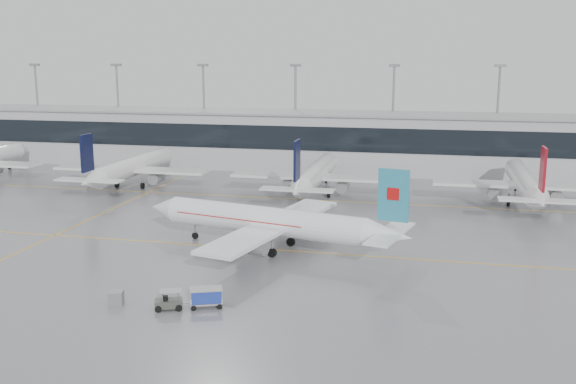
% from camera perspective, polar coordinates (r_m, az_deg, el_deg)
% --- Properties ---
extents(ground, '(320.00, 320.00, 0.00)m').
position_cam_1_polar(ground, '(81.50, -1.88, -5.12)').
color(ground, gray).
rests_on(ground, ground).
extents(taxi_line_main, '(120.00, 0.25, 0.01)m').
position_cam_1_polar(taxi_line_main, '(81.49, -1.88, -5.11)').
color(taxi_line_main, '#E7A212').
rests_on(taxi_line_main, ground).
extents(taxi_line_north, '(120.00, 0.25, 0.01)m').
position_cam_1_polar(taxi_line_north, '(109.85, 2.08, -0.70)').
color(taxi_line_north, '#E7A212').
rests_on(taxi_line_north, ground).
extents(taxi_line_cross, '(0.25, 60.00, 0.01)m').
position_cam_1_polar(taxi_line_cross, '(105.93, -15.66, -1.60)').
color(taxi_line_cross, '#E7A212').
rests_on(taxi_line_cross, ground).
extents(terminal, '(180.00, 15.00, 12.00)m').
position_cam_1_polar(terminal, '(139.98, 4.55, 4.45)').
color(terminal, '#A9A9AD').
rests_on(terminal, ground).
extents(terminal_glass, '(180.00, 0.20, 5.00)m').
position_cam_1_polar(terminal_glass, '(132.38, 4.09, 4.70)').
color(terminal_glass, black).
rests_on(terminal_glass, ground).
extents(terminal_roof, '(182.00, 16.00, 0.40)m').
position_cam_1_polar(terminal_roof, '(139.33, 4.60, 6.98)').
color(terminal_roof, gray).
rests_on(terminal_roof, ground).
extents(light_masts, '(156.40, 1.00, 22.60)m').
position_cam_1_polar(light_masts, '(145.17, 4.95, 7.62)').
color(light_masts, gray).
rests_on(light_masts, ground).
extents(air_canada_jet, '(36.37, 29.56, 11.54)m').
position_cam_1_polar(air_canada_jet, '(80.13, -1.35, -2.69)').
color(air_canada_jet, white).
rests_on(air_canada_jet, ground).
extents(parked_jet_b, '(29.64, 36.96, 11.72)m').
position_cam_1_polar(parked_jet_b, '(123.75, -13.72, 2.13)').
color(parked_jet_b, silver).
rests_on(parked_jet_b, ground).
extents(parked_jet_c, '(29.64, 36.96, 11.72)m').
position_cam_1_polar(parked_jet_c, '(112.69, 2.45, 1.54)').
color(parked_jet_c, silver).
rests_on(parked_jet_c, ground).
extents(parked_jet_d, '(29.64, 36.96, 11.72)m').
position_cam_1_polar(parked_jet_d, '(111.95, 20.36, 0.74)').
color(parked_jet_d, silver).
rests_on(parked_jet_d, ground).
extents(baggage_tug, '(3.92, 2.44, 1.88)m').
position_cam_1_polar(baggage_tug, '(63.53, -10.56, -9.64)').
color(baggage_tug, '#393D36').
rests_on(baggage_tug, ground).
extents(baggage_cart, '(3.47, 2.69, 1.90)m').
position_cam_1_polar(baggage_cart, '(63.32, -7.28, -9.17)').
color(baggage_cart, gray).
rests_on(baggage_cart, ground).
extents(gse_unit, '(1.63, 1.56, 1.36)m').
position_cam_1_polar(gse_unit, '(65.80, -15.03, -9.08)').
color(gse_unit, slate).
rests_on(gse_unit, ground).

